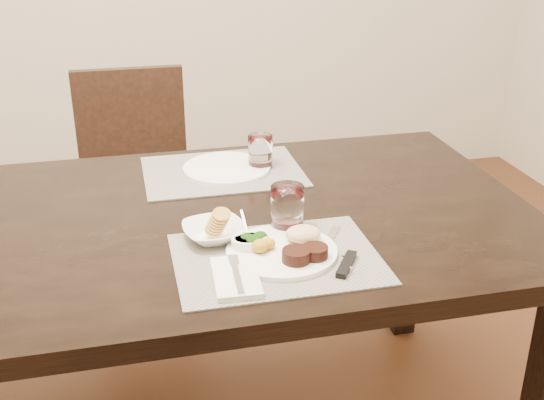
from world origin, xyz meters
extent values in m
cube|color=black|center=(0.00, 0.00, 0.72)|extent=(2.00, 1.00, 0.05)
cube|color=black|center=(0.92, 0.42, 0.35)|extent=(0.08, 0.08, 0.70)
cube|color=black|center=(0.00, 0.85, 0.43)|extent=(0.42, 0.42, 0.04)
cube|color=black|center=(-0.18, 0.67, 0.21)|extent=(0.04, 0.04, 0.41)
cube|color=black|center=(0.18, 0.67, 0.21)|extent=(0.04, 0.04, 0.41)
cube|color=black|center=(-0.18, 1.03, 0.21)|extent=(0.04, 0.04, 0.41)
cube|color=black|center=(0.18, 1.03, 0.21)|extent=(0.04, 0.04, 0.41)
cube|color=black|center=(0.00, 1.04, 0.68)|extent=(0.42, 0.04, 0.45)
cube|color=gray|center=(0.27, -0.26, 0.75)|extent=(0.46, 0.34, 0.00)
cube|color=gray|center=(0.24, 0.29, 0.75)|extent=(0.46, 0.34, 0.00)
cylinder|color=white|center=(0.29, -0.24, 0.76)|extent=(0.25, 0.25, 0.01)
cylinder|color=black|center=(0.31, -0.30, 0.78)|extent=(0.06, 0.06, 0.03)
cylinder|color=black|center=(0.35, -0.29, 0.78)|extent=(0.06, 0.06, 0.03)
ellipsoid|color=#E0C186|center=(0.35, -0.21, 0.78)|extent=(0.08, 0.07, 0.03)
ellipsoid|color=#1D490E|center=(0.23, -0.22, 0.78)|extent=(0.04, 0.04, 0.03)
ellipsoid|color=gold|center=(0.24, -0.24, 0.78)|extent=(0.04, 0.04, 0.03)
cube|color=white|center=(0.17, -0.33, 0.76)|extent=(0.11, 0.18, 0.01)
cube|color=white|center=(0.17, -0.35, 0.77)|extent=(0.02, 0.12, 0.01)
cube|color=white|center=(0.17, -0.27, 0.77)|extent=(0.02, 0.05, 0.00)
cube|color=white|center=(0.41, -0.21, 0.76)|extent=(0.10, 0.14, 0.00)
cube|color=black|center=(0.41, -0.33, 0.76)|extent=(0.08, 0.11, 0.01)
imported|color=white|center=(0.15, -0.13, 0.77)|extent=(0.16, 0.16, 0.04)
cylinder|color=#C38F3D|center=(0.15, -0.13, 0.80)|extent=(0.04, 0.05, 0.04)
cylinder|color=white|center=(0.22, -0.21, 0.77)|extent=(0.08, 0.08, 0.03)
cylinder|color=#0D350C|center=(0.22, -0.21, 0.78)|extent=(0.07, 0.07, 0.01)
cube|color=white|center=(0.22, -0.15, 0.80)|extent=(0.01, 0.05, 0.04)
cylinder|color=silver|center=(0.33, -0.12, 0.81)|extent=(0.08, 0.08, 0.11)
cylinder|color=#320405|center=(0.33, -0.12, 0.77)|extent=(0.07, 0.07, 0.03)
cylinder|color=white|center=(0.25, 0.29, 0.76)|extent=(0.26, 0.26, 0.01)
cylinder|color=silver|center=(0.36, 0.29, 0.80)|extent=(0.07, 0.07, 0.10)
cylinder|color=#320405|center=(0.36, 0.29, 0.77)|extent=(0.06, 0.06, 0.02)
camera|label=1|loc=(-0.04, -1.57, 1.50)|focal=45.00mm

